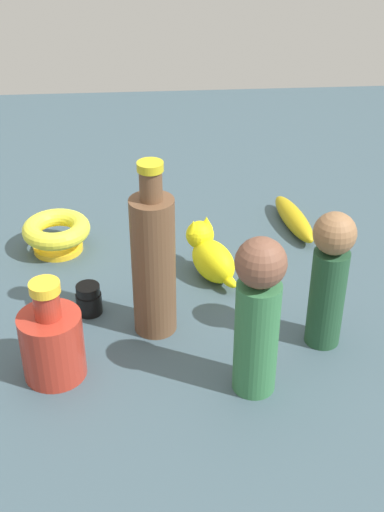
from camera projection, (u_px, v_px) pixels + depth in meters
ground at (192, 297)px, 1.10m from camera, size 2.00×2.00×0.00m
cat_figurine at (210, 255)px, 1.13m from camera, size 0.09×0.12×0.09m
person_figure_child at (258, 315)px, 0.86m from camera, size 0.07×0.07×0.23m
bottle_short at (52, 341)px, 0.92m from camera, size 0.09×0.09×0.15m
bottle_tall at (153, 262)px, 0.97m from camera, size 0.06×0.06×0.27m
bowl at (57, 232)px, 1.20m from camera, size 0.12×0.12×0.06m
person_figure_adult at (329, 276)px, 0.95m from camera, size 0.06×0.06×0.21m
banana at (294, 219)px, 1.28m from camera, size 0.07×0.18×0.04m
nail_polish_jar at (89, 299)px, 1.05m from camera, size 0.04×0.04×0.05m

